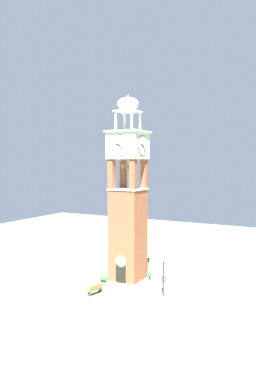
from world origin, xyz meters
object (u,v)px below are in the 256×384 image
at_px(lamp_post, 163,269).
at_px(trash_bin, 164,279).
at_px(clock_tower, 128,207).
at_px(park_bench, 95,289).

height_order(lamp_post, trash_bin, lamp_post).
bearing_deg(trash_bin, clock_tower, -153.39).
height_order(clock_tower, trash_bin, clock_tower).
distance_m(park_bench, lamp_post, 6.61).
distance_m(park_bench, trash_bin, 7.52).
relative_size(clock_tower, park_bench, 11.40).
height_order(park_bench, lamp_post, lamp_post).
distance_m(clock_tower, lamp_post, 7.31).
xyz_separation_m(park_bench, trash_bin, (4.30, 6.18, -0.08)).
height_order(park_bench, trash_bin, park_bench).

